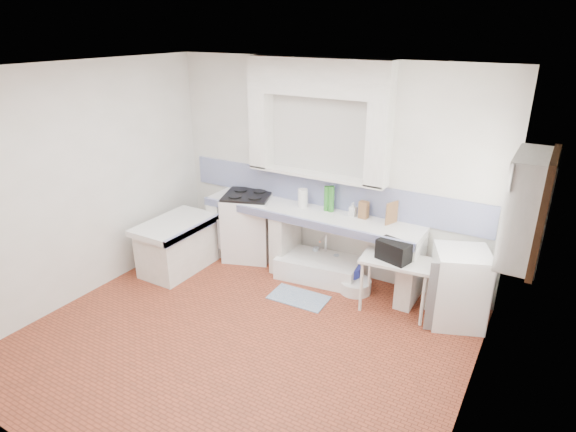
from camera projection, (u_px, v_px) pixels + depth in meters
The scene contains 36 objects.
floor at pixel (241, 340), 5.15m from camera, with size 4.50×4.50×0.00m, color brown.
ceiling at pixel (229, 70), 4.10m from camera, with size 4.50×4.50×0.00m, color white.
wall_back at pixel (327, 170), 6.22m from camera, with size 4.50×4.50×0.00m, color white.
wall_front at pixel (48, 325), 3.03m from camera, with size 4.50×4.50×0.00m, color white.
wall_left at pixel (83, 184), 5.68m from camera, with size 4.50×4.50×0.00m, color white.
wall_right at pixel (480, 279), 3.57m from camera, with size 4.50×4.50×0.00m, color white.
alcove_mass at pixel (318, 77), 5.73m from camera, with size 1.90×0.25×0.45m, color white.
window_frame at pixel (527, 209), 4.37m from camera, with size 0.35×0.86×1.06m, color #3D2513.
lace_valance at pixel (518, 166), 4.29m from camera, with size 0.01×0.84×0.24m, color white.
counter_slab at pixel (309, 214), 6.23m from camera, with size 3.00×0.60×0.08m, color white.
counter_lip at pixel (298, 221), 6.01m from camera, with size 3.00×0.04×0.10m, color navy.
counter_pier_left at pixel (225, 225), 7.06m from camera, with size 0.20×0.55×0.82m, color white.
counter_pier_mid at pixel (286, 240), 6.56m from camera, with size 0.20×0.55×0.82m, color white.
counter_pier_right at pixel (411, 271), 5.74m from camera, with size 0.20×0.55×0.82m, color white.
peninsula_top at pixel (175, 225), 6.42m from camera, with size 0.70×1.10×0.08m, color white.
peninsula_base at pixel (178, 248), 6.55m from camera, with size 0.60×1.00×0.62m, color white.
peninsula_lip at pixel (194, 230), 6.26m from camera, with size 0.04×1.10×0.10m, color navy.
backsplash at pixel (326, 192), 6.32m from camera, with size 4.27×0.03×0.40m, color navy.
stove at pixel (249, 227), 6.86m from camera, with size 0.65×0.63×0.93m, color white.
sink at pixel (318, 268), 6.39m from camera, with size 1.07×0.58×0.26m, color white.
side_table at pixel (395, 285), 5.58m from camera, with size 0.81×0.45×0.04m, color white.
fridge at pixel (459, 287), 5.33m from camera, with size 0.57×0.57×0.88m, color white.
bucket_red at pixel (298, 263), 6.53m from camera, with size 0.27×0.27×0.25m, color #AA0E1B.
bucket_orange at pixel (321, 272), 6.30m from camera, with size 0.28×0.28×0.26m, color #D66431.
bucket_blue at pixel (349, 276), 6.18m from camera, with size 0.29×0.29×0.28m, color #2A35BD.
basin_white at pixel (355, 286), 6.07m from camera, with size 0.40×0.40×0.16m, color white.
water_bottle_a at pixel (316, 258), 6.59m from camera, with size 0.09×0.09×0.33m, color silver.
water_bottle_b at pixel (336, 265), 6.45m from camera, with size 0.08×0.08×0.29m, color silver.
black_bag at pixel (394, 251), 5.39m from camera, with size 0.37×0.21×0.23m, color black.
green_bottle_a at pixel (327, 199), 6.19m from camera, with size 0.07×0.07×0.33m, color #2E7C2A.
green_bottle_b at pixel (331, 199), 6.15m from camera, with size 0.08×0.08×0.34m, color #2E7C2A.
knife_block at pixel (364, 210), 5.97m from camera, with size 0.11×0.09×0.22m, color olive.
cutting_board at pixel (392, 213), 5.79m from camera, with size 0.02×0.21×0.28m, color olive.
paper_towel at pixel (303, 198), 6.33m from camera, with size 0.12×0.12×0.25m, color white.
soap_bottle at pixel (353, 209), 6.04m from camera, with size 0.08×0.08×0.18m, color white.
rug at pixel (299, 298), 5.94m from camera, with size 0.72×0.41×0.01m, color #2C5480.
Camera 1 is at (2.60, -3.42, 3.17)m, focal length 29.82 mm.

